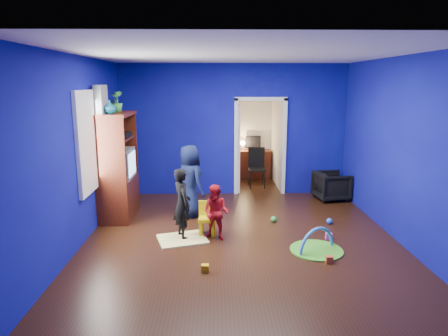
{
  "coord_description": "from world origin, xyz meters",
  "views": [
    {
      "loc": [
        -0.42,
        -6.07,
        2.49
      ],
      "look_at": [
        -0.26,
        0.4,
        1.1
      ],
      "focal_mm": 32.0,
      "sensor_mm": 36.0,
      "label": 1
    }
  ],
  "objects_px": {
    "study_desk": "(253,164)",
    "armchair": "(331,186)",
    "play_mat": "(316,250)",
    "child_navy": "(190,181)",
    "kid_chair": "(207,220)",
    "child_black": "(182,204)",
    "tv_armoire": "(117,166)",
    "vase": "(110,107)",
    "toddler_red": "(216,213)",
    "crt_tv": "(119,164)",
    "hopper_ball": "(188,202)",
    "folding_chair": "(257,169)"
  },
  "relations": [
    {
      "from": "study_desk",
      "to": "armchair",
      "type": "bearing_deg",
      "value": -53.94
    },
    {
      "from": "play_mat",
      "to": "child_navy",
      "type": "bearing_deg",
      "value": 140.05
    },
    {
      "from": "child_navy",
      "to": "kid_chair",
      "type": "height_order",
      "value": "child_navy"
    },
    {
      "from": "child_black",
      "to": "tv_armoire",
      "type": "bearing_deg",
      "value": 23.37
    },
    {
      "from": "tv_armoire",
      "to": "child_black",
      "type": "bearing_deg",
      "value": -40.91
    },
    {
      "from": "child_black",
      "to": "vase",
      "type": "distance_m",
      "value": 2.12
    },
    {
      "from": "child_black",
      "to": "kid_chair",
      "type": "relative_size",
      "value": 2.32
    },
    {
      "from": "armchair",
      "to": "study_desk",
      "type": "height_order",
      "value": "study_desk"
    },
    {
      "from": "toddler_red",
      "to": "crt_tv",
      "type": "bearing_deg",
      "value": 167.84
    },
    {
      "from": "child_black",
      "to": "hopper_ball",
      "type": "bearing_deg",
      "value": -26.06
    },
    {
      "from": "play_mat",
      "to": "hopper_ball",
      "type": "bearing_deg",
      "value": 136.8
    },
    {
      "from": "hopper_ball",
      "to": "kid_chair",
      "type": "distance_m",
      "value": 1.29
    },
    {
      "from": "vase",
      "to": "tv_armoire",
      "type": "distance_m",
      "value": 1.14
    },
    {
      "from": "child_black",
      "to": "play_mat",
      "type": "bearing_deg",
      "value": -131.14
    },
    {
      "from": "vase",
      "to": "play_mat",
      "type": "distance_m",
      "value": 4.15
    },
    {
      "from": "armchair",
      "to": "toddler_red",
      "type": "relative_size",
      "value": 0.74
    },
    {
      "from": "armchair",
      "to": "play_mat",
      "type": "xyz_separation_m",
      "value": [
        -0.99,
        -2.68,
        -0.29
      ]
    },
    {
      "from": "play_mat",
      "to": "toddler_red",
      "type": "bearing_deg",
      "value": 161.65
    },
    {
      "from": "toddler_red",
      "to": "child_black",
      "type": "bearing_deg",
      "value": -165.76
    },
    {
      "from": "kid_chair",
      "to": "play_mat",
      "type": "bearing_deg",
      "value": -20.07
    },
    {
      "from": "tv_armoire",
      "to": "hopper_ball",
      "type": "distance_m",
      "value": 1.53
    },
    {
      "from": "study_desk",
      "to": "folding_chair",
      "type": "distance_m",
      "value": 0.96
    },
    {
      "from": "toddler_red",
      "to": "folding_chair",
      "type": "bearing_deg",
      "value": 94.19
    },
    {
      "from": "vase",
      "to": "kid_chair",
      "type": "height_order",
      "value": "vase"
    },
    {
      "from": "child_black",
      "to": "study_desk",
      "type": "relative_size",
      "value": 1.32
    },
    {
      "from": "vase",
      "to": "hopper_ball",
      "type": "relative_size",
      "value": 0.6
    },
    {
      "from": "kid_chair",
      "to": "folding_chair",
      "type": "bearing_deg",
      "value": 72.33
    },
    {
      "from": "armchair",
      "to": "play_mat",
      "type": "distance_m",
      "value": 2.87
    },
    {
      "from": "child_navy",
      "to": "folding_chair",
      "type": "distance_m",
      "value": 2.59
    },
    {
      "from": "child_black",
      "to": "folding_chair",
      "type": "relative_size",
      "value": 1.26
    },
    {
      "from": "vase",
      "to": "kid_chair",
      "type": "distance_m",
      "value": 2.56
    },
    {
      "from": "tv_armoire",
      "to": "hopper_ball",
      "type": "xyz_separation_m",
      "value": [
        1.28,
        0.25,
        -0.79
      ]
    },
    {
      "from": "vase",
      "to": "play_mat",
      "type": "height_order",
      "value": "vase"
    },
    {
      "from": "child_black",
      "to": "hopper_ball",
      "type": "xyz_separation_m",
      "value": [
        0.01,
        1.36,
        -0.39
      ]
    },
    {
      "from": "armchair",
      "to": "kid_chair",
      "type": "distance_m",
      "value": 3.31
    },
    {
      "from": "vase",
      "to": "study_desk",
      "type": "bearing_deg",
      "value": 50.06
    },
    {
      "from": "child_black",
      "to": "vase",
      "type": "height_order",
      "value": "vase"
    },
    {
      "from": "tv_armoire",
      "to": "hopper_ball",
      "type": "bearing_deg",
      "value": 11.24
    },
    {
      "from": "toddler_red",
      "to": "play_mat",
      "type": "distance_m",
      "value": 1.65
    },
    {
      "from": "play_mat",
      "to": "child_black",
      "type": "bearing_deg",
      "value": 164.58
    },
    {
      "from": "vase",
      "to": "tv_armoire",
      "type": "height_order",
      "value": "vase"
    },
    {
      "from": "toddler_red",
      "to": "kid_chair",
      "type": "xyz_separation_m",
      "value": [
        -0.15,
        0.2,
        -0.2
      ]
    },
    {
      "from": "crt_tv",
      "to": "toddler_red",
      "type": "bearing_deg",
      "value": -33.31
    },
    {
      "from": "vase",
      "to": "study_desk",
      "type": "height_order",
      "value": "vase"
    },
    {
      "from": "child_black",
      "to": "child_navy",
      "type": "bearing_deg",
      "value": -28.72
    },
    {
      "from": "vase",
      "to": "crt_tv",
      "type": "relative_size",
      "value": 0.33
    },
    {
      "from": "folding_chair",
      "to": "play_mat",
      "type": "bearing_deg",
      "value": -82.28
    },
    {
      "from": "tv_armoire",
      "to": "study_desk",
      "type": "bearing_deg",
      "value": 47.41
    },
    {
      "from": "toddler_red",
      "to": "tv_armoire",
      "type": "distance_m",
      "value": 2.23
    },
    {
      "from": "play_mat",
      "to": "study_desk",
      "type": "distance_m",
      "value": 4.78
    }
  ]
}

